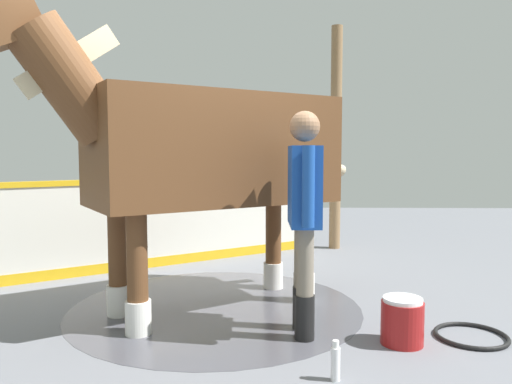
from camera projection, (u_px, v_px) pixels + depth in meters
ground_plane at (202, 310)px, 4.39m from camera, size 16.00×16.00×0.02m
wet_patch at (216, 308)px, 4.41m from camera, size 2.61×2.61×0.00m
barrier_wall at (147, 227)px, 5.91m from camera, size 4.19×2.77×1.09m
roof_post_far at (336, 139)px, 7.03m from camera, size 0.16×0.16×3.17m
horse at (202, 150)px, 4.23m from camera, size 3.04×2.18×2.57m
handler at (304, 207)px, 3.70m from camera, size 0.23×0.68×1.71m
wash_bucket at (402, 321)px, 3.57m from camera, size 0.31×0.31×0.34m
bottle_shampoo at (335, 362)px, 3.00m from camera, size 0.06×0.06×0.25m
bottle_spray at (407, 313)px, 3.96m from camera, size 0.06×0.06×0.23m
hose_coil at (471, 336)px, 3.70m from camera, size 0.54×0.54×0.03m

